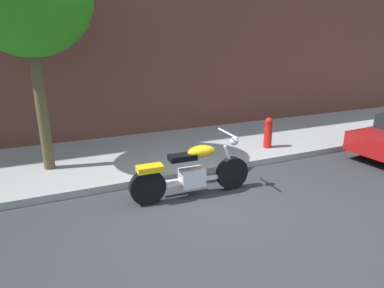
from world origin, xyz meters
The scene contains 4 objects.
ground_plane centered at (0.00, 0.00, 0.00)m, with size 60.00×60.00×0.00m, color #303335.
sidewalk centered at (0.00, 2.92, 0.07)m, with size 23.90×3.24×0.14m, color #9A9A9A.
motorcycle centered at (-0.34, 0.54, 0.45)m, with size 2.27×0.70×1.13m.
fire_hydrant centered at (2.38, 1.99, 0.46)m, with size 0.20×0.20×0.91m.
Camera 1 is at (-2.55, -4.44, 2.68)m, focal length 30.72 mm.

